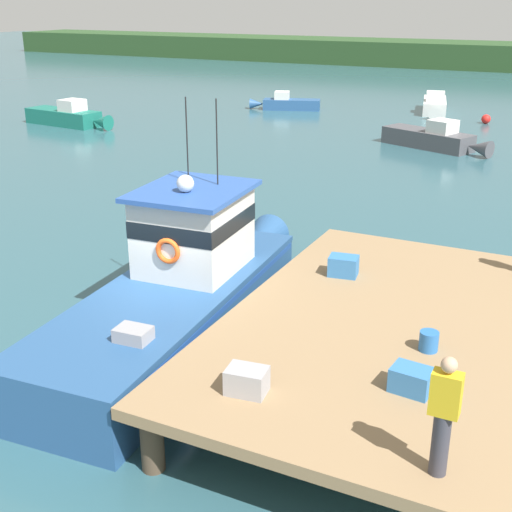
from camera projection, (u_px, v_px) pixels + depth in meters
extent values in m
plane|color=#2D5660|center=(176.00, 329.00, 14.78)|extent=(200.00, 200.00, 0.00)
cylinder|color=#4C3D2D|center=(152.00, 441.00, 10.26)|extent=(0.36, 0.36, 1.00)
cylinder|color=#4C3D2D|center=(338.00, 262.00, 17.13)|extent=(0.36, 0.36, 1.00)
cube|color=#937551|center=(398.00, 328.00, 12.41)|extent=(6.00, 9.00, 0.20)
cube|color=#285184|center=(170.00, 318.00, 14.06)|extent=(3.06, 8.16, 1.10)
cone|color=#285184|center=(259.00, 243.00, 18.29)|extent=(1.22, 1.87, 1.10)
cube|color=#234C9E|center=(169.00, 298.00, 13.89)|extent=(3.06, 8.00, 0.12)
cube|color=#285184|center=(168.00, 291.00, 13.84)|extent=(3.09, 8.16, 0.12)
cube|color=silver|center=(194.00, 234.00, 14.58)|extent=(2.05, 2.33, 1.80)
cube|color=black|center=(193.00, 220.00, 14.46)|extent=(2.07, 2.35, 0.36)
cube|color=#2D56A8|center=(192.00, 191.00, 14.24)|extent=(2.31, 2.64, 0.10)
sphere|color=white|center=(185.00, 184.00, 13.90)|extent=(0.36, 0.36, 0.36)
cylinder|color=black|center=(187.00, 140.00, 14.45)|extent=(0.03, 0.03, 1.80)
cylinder|color=black|center=(217.00, 142.00, 14.21)|extent=(0.03, 0.03, 1.80)
cube|color=#939399|center=(134.00, 337.00, 11.70)|extent=(0.63, 0.48, 0.36)
torus|color=orange|center=(67.00, 349.00, 11.56)|extent=(0.60, 0.60, 0.12)
torus|color=#EA5119|center=(168.00, 251.00, 13.59)|extent=(0.55, 0.14, 0.54)
cube|color=#3370B2|center=(412.00, 380.00, 10.19)|extent=(0.64, 0.50, 0.38)
cube|color=#9E9EA3|center=(247.00, 381.00, 10.16)|extent=(0.65, 0.51, 0.40)
cube|color=#3370B2|center=(343.00, 266.00, 14.43)|extent=(0.66, 0.53, 0.43)
cylinder|color=#2866B2|center=(429.00, 341.00, 11.38)|extent=(0.32, 0.32, 0.34)
cylinder|color=#383842|center=(440.00, 444.00, 8.35)|extent=(0.22, 0.22, 0.86)
cube|color=gold|center=(446.00, 394.00, 8.10)|extent=(0.36, 0.22, 0.56)
sphere|color=tan|center=(449.00, 365.00, 7.96)|extent=(0.20, 0.20, 0.20)
cube|color=#196B5B|center=(63.00, 117.00, 38.04)|extent=(4.69, 1.94, 0.83)
cone|color=#196B5B|center=(101.00, 122.00, 36.61)|extent=(1.22, 0.95, 0.83)
cube|color=silver|center=(72.00, 105.00, 37.38)|extent=(1.26, 1.28, 0.62)
cube|color=#4C4C51|center=(427.00, 139.00, 32.37)|extent=(4.57, 2.91, 0.79)
cone|color=#4C4C51|center=(479.00, 148.00, 30.48)|extent=(1.31, 1.14, 0.79)
cube|color=silver|center=(443.00, 126.00, 31.59)|extent=(1.43, 1.44, 0.60)
cube|color=silver|center=(434.00, 106.00, 42.24)|extent=(2.20, 4.39, 0.76)
cone|color=silver|center=(434.00, 112.00, 39.86)|extent=(0.97, 1.19, 0.76)
cube|color=silver|center=(435.00, 96.00, 41.34)|extent=(1.27, 1.26, 0.57)
cube|color=#285184|center=(292.00, 104.00, 43.11)|extent=(3.72, 2.19, 0.64)
cone|color=#285184|center=(257.00, 104.00, 43.38)|extent=(1.04, 0.89, 0.64)
cube|color=silver|center=(282.00, 95.00, 42.98)|extent=(1.13, 1.14, 0.48)
sphere|color=red|center=(486.00, 119.00, 38.42)|extent=(0.51, 0.51, 0.51)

